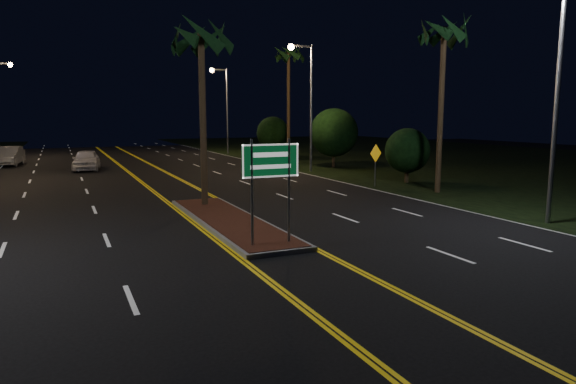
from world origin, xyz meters
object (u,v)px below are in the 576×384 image
streetlight_right_mid (306,93)px  highway_sign (271,171)px  median_island (229,221)px  streetlight_right_far (224,100)px  streetlight_right_near (552,70)px  palm_right_near (444,33)px  car_near (86,158)px  palm_right_far (288,56)px  shrub_far (273,133)px  car_far (9,154)px  shrub_near (407,151)px  warning_sign (376,159)px  shrub_mid (334,133)px  palm_median (201,38)px

streetlight_right_mid → highway_sign: bearing=-118.9°
median_island → streetlight_right_far: (10.61, 35.00, 5.57)m
streetlight_right_near → palm_right_near: bearing=76.7°
car_near → median_island: bearing=-73.0°
highway_sign → palm_right_far: 30.81m
streetlight_right_far → car_near: bearing=-139.9°
shrub_far → car_far: shrub_far is taller
shrub_near → car_far: size_ratio=0.61×
median_island → warning_sign: (10.80, 6.35, 1.48)m
streetlight_right_near → palm_right_near: size_ratio=0.97×
shrub_near → shrub_mid: bearing=87.1°
median_island → shrub_near: (13.50, 7.00, 1.86)m
streetlight_right_far → car_near: (-14.52, -12.22, -4.77)m
car_far → warning_sign: bearing=-41.0°
palm_median → shrub_near: bearing=14.5°
shrub_mid → shrub_far: 12.01m
streetlight_right_near → palm_right_far: 28.30m
shrub_near → palm_right_near: bearing=-104.0°
median_island → streetlight_right_far: 37.00m
streetlight_right_near → car_far: size_ratio=1.67×
streetlight_right_near → shrub_far: 34.31m
palm_median → palm_right_near: bearing=-2.3°
highway_sign → shrub_near: (13.50, 11.20, -0.46)m
car_far → palm_right_near: bearing=-42.6°
palm_median → car_near: (-3.90, 19.28, -6.39)m
streetlight_right_far → streetlight_right_near: bearing=-90.0°
palm_right_far → car_near: (-16.70, -0.22, -8.25)m
shrub_far → car_near: size_ratio=0.74×
highway_sign → car_near: 27.31m
shrub_mid → car_near: size_ratio=0.87×
shrub_far → warning_sign: size_ratio=1.64×
streetlight_right_mid → shrub_far: (3.19, 14.00, -3.32)m
streetlight_right_far → warning_sign: streetlight_right_far is taller
palm_right_near → palm_right_far: size_ratio=0.90×
palm_right_far → warning_sign: palm_right_far is taller
car_far → highway_sign: bearing=-66.7°
streetlight_right_near → shrub_near: bearing=76.5°
shrub_near → warning_sign: bearing=-166.6°
streetlight_right_mid → warning_sign: bearing=-88.8°
streetlight_right_mid → palm_right_far: bearing=74.7°
streetlight_right_mid → palm_right_near: 12.41m
median_island → car_far: bearing=108.0°
palm_median → shrub_mid: palm_median is taller
streetlight_right_mid → shrub_near: size_ratio=2.73×
streetlight_right_mid → shrub_mid: size_ratio=1.95×
shrub_mid → palm_median: bearing=-136.0°
streetlight_right_mid → car_near: (-14.52, 7.78, -4.77)m
median_island → highway_sign: highway_sign is taller
palm_median → palm_right_far: (12.80, 19.50, 1.87)m
streetlight_right_near → warning_sign: (0.19, 11.35, -4.09)m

